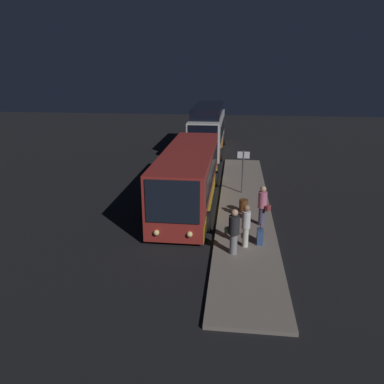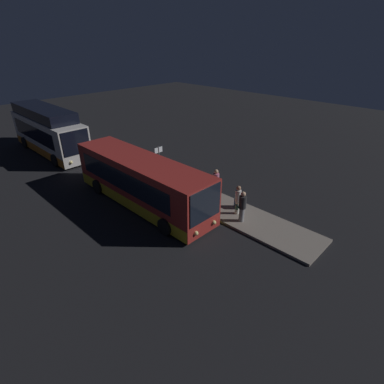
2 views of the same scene
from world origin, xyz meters
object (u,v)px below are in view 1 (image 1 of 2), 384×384
at_px(bus_lead, 189,177).
at_px(passenger_waiting, 234,230).
at_px(passenger_boarding, 246,224).
at_px(bus_second, 208,131).
at_px(passenger_with_bags, 263,204).
at_px(suitcase, 260,236).
at_px(sign_post, 243,167).
at_px(trash_bin, 243,206).

height_order(bus_lead, passenger_waiting, bus_lead).
distance_m(bus_lead, passenger_boarding, 5.94).
height_order(bus_second, passenger_with_bags, bus_second).
distance_m(bus_lead, passenger_with_bags, 4.69).
height_order(passenger_boarding, passenger_with_bags, passenger_with_bags).
distance_m(suitcase, sign_post, 6.65).
relative_size(passenger_with_bags, sign_post, 0.76).
bearing_deg(sign_post, trash_bin, 0.69).
relative_size(passenger_waiting, sign_post, 0.75).
bearing_deg(passenger_boarding, trash_bin, 22.35).
bearing_deg(passenger_boarding, suitcase, -37.04).
relative_size(passenger_boarding, suitcase, 2.06).
distance_m(passenger_with_bags, trash_bin, 1.85).
xyz_separation_m(bus_lead, passenger_boarding, (5.16, 2.91, -0.34)).
relative_size(bus_second, sign_post, 4.17).
distance_m(bus_lead, bus_second, 13.31).
relative_size(passenger_boarding, trash_bin, 2.75).
relative_size(passenger_boarding, sign_post, 0.73).
xyz_separation_m(bus_lead, sign_post, (-1.70, 2.86, 0.19)).
bearing_deg(passenger_waiting, sign_post, 42.00).
bearing_deg(passenger_with_bags, bus_second, -131.49).
relative_size(passenger_boarding, passenger_with_bags, 0.96).
bearing_deg(trash_bin, bus_second, -168.83).
distance_m(bus_lead, sign_post, 3.33).
xyz_separation_m(suitcase, sign_post, (-6.50, -0.65, 1.20)).
bearing_deg(bus_lead, sign_post, 120.71).
distance_m(sign_post, trash_bin, 3.28).
height_order(bus_second, suitcase, bus_second).
height_order(bus_second, sign_post, bus_second).
bearing_deg(passenger_waiting, trash_bin, 39.32).
bearing_deg(suitcase, bus_lead, -143.83).
height_order(passenger_boarding, sign_post, sign_post).
distance_m(passenger_waiting, passenger_with_bags, 3.19).
xyz_separation_m(passenger_waiting, trash_bin, (-4.45, 0.46, -0.66)).
height_order(passenger_waiting, sign_post, sign_post).
relative_size(bus_second, trash_bin, 15.75).
distance_m(passenger_waiting, trash_bin, 4.52).
xyz_separation_m(bus_second, suitcase, (18.12, 3.51, -1.34)).
height_order(passenger_waiting, trash_bin, passenger_waiting).
distance_m(bus_second, sign_post, 11.96).
height_order(bus_lead, trash_bin, bus_lead).
height_order(passenger_boarding, suitcase, passenger_boarding).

